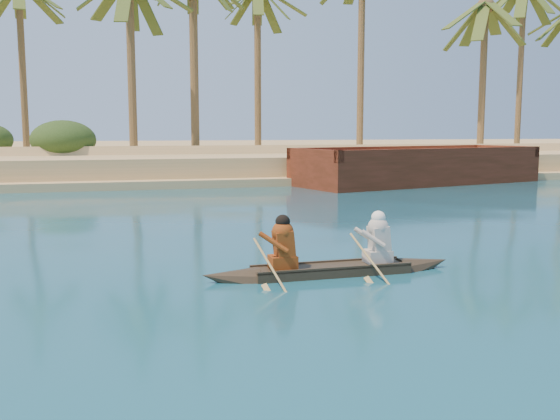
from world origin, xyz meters
name	(u,v)px	position (x,y,z in m)	size (l,w,h in m)	color
sandy_embankment	(220,155)	(0.00, 46.89, 0.53)	(150.00, 51.00, 1.50)	tan
palm_grove	(249,47)	(0.00, 35.00, 8.00)	(110.00, 14.00, 16.00)	#3B511C
shrub_cluster	(262,153)	(0.00, 31.50, 1.20)	(100.00, 6.00, 2.40)	#1E3413
canoe	(331,261)	(-5.20, 4.66, 0.25)	(4.76, 0.72, 1.31)	#32281B
barge_mid	(418,168)	(5.58, 22.00, 0.73)	(13.21, 7.23, 2.09)	maroon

